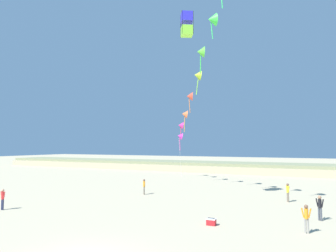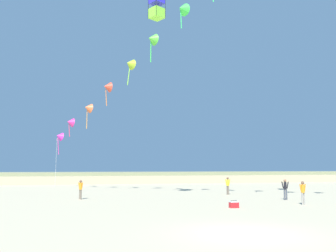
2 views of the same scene
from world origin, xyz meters
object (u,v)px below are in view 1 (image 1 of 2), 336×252
person_near_left (3,198)px  large_kite_low_lead (187,24)px  person_mid_center (288,191)px  person_far_left (320,206)px  person_near_right (144,186)px  beach_cooler (211,222)px  person_far_right (306,217)px

person_near_left → large_kite_low_lead: 21.23m
person_mid_center → person_far_left: (2.43, -6.17, 0.00)m
person_near_left → large_kite_low_lead: bearing=35.7°
person_far_left → large_kite_low_lead: 18.30m
person_near_right → person_far_left: person_far_left is taller
beach_cooler → large_kite_low_lead: bearing=124.0°
person_near_left → person_mid_center: person_mid_center is taller
person_near_left → person_near_right: person_near_left is taller
person_far_right → person_near_right: bearing=153.1°
person_near_right → large_kite_low_lead: 16.38m
person_near_right → person_far_right: bearing=-26.9°
person_near_right → large_kite_low_lead: large_kite_low_lead is taller
person_mid_center → beach_cooler: (-3.84, -10.45, -0.75)m
person_near_left → person_far_left: bearing=17.4°
person_mid_center → large_kite_low_lead: 17.56m
person_far_left → person_far_right: (-0.78, -3.60, -0.02)m
large_kite_low_lead → beach_cooler: size_ratio=3.66×
person_near_right → large_kite_low_lead: bearing=-23.1°
person_far_right → large_kite_low_lead: (-9.51, 5.27, 15.06)m
person_near_left → person_far_left: 23.52m
person_near_left → person_far_right: person_far_right is taller
person_mid_center → beach_cooler: size_ratio=2.88×
large_kite_low_lead → person_near_left: bearing=-144.3°
person_far_left → person_near_left: bearing=-162.6°
person_mid_center → beach_cooler: person_mid_center is taller
person_near_right → person_mid_center: person_mid_center is taller
person_far_left → beach_cooler: (-6.27, -4.27, -0.75)m
person_far_right → beach_cooler: person_far_right is taller
person_near_right → person_far_right: (15.35, -7.77, 0.04)m
person_mid_center → large_kite_low_lead: (-7.86, -4.50, 15.05)m
person_near_left → person_far_left: person_far_left is taller
person_mid_center → large_kite_low_lead: large_kite_low_lead is taller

